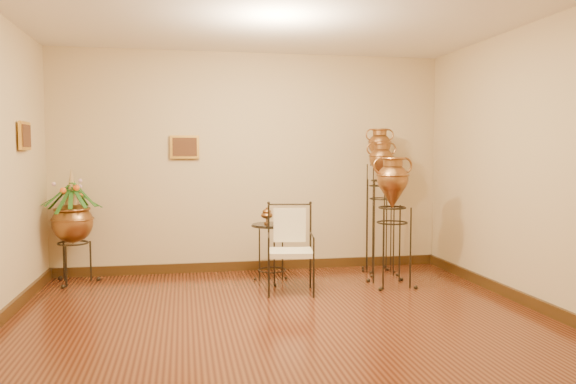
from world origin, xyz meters
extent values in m
plane|color=#602E16|center=(0.00, 0.00, 0.00)|extent=(5.00, 5.00, 0.00)
cube|color=#3E250E|center=(0.00, 2.48, 0.06)|extent=(5.00, 0.04, 0.12)
cube|color=#3E250E|center=(2.48, 0.00, 0.06)|extent=(0.04, 5.00, 0.12)
cube|color=#EFB646|center=(-0.85, 2.46, 1.60)|extent=(0.36, 0.03, 0.29)
cube|color=#EFB646|center=(-2.46, 1.45, 1.70)|extent=(0.03, 0.36, 0.29)
cube|color=#F8DFBB|center=(0.26, 1.22, 0.44)|extent=(0.53, 0.50, 0.05)
cube|color=#F8DFBB|center=(0.26, 1.22, 0.72)|extent=(0.36, 0.08, 0.38)
cylinder|color=black|center=(0.15, 1.78, 0.68)|extent=(0.47, 0.47, 0.02)
camera|label=1|loc=(-0.87, -4.70, 1.53)|focal=35.00mm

